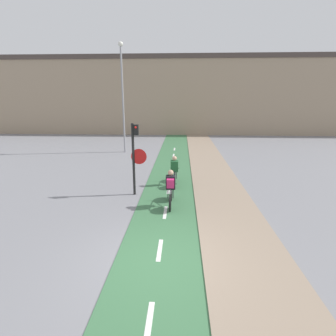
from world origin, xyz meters
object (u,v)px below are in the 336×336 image
traffic_light_pole (135,152)px  cyclist_near (171,189)px  street_lamp_far (122,89)px  cyclist_far (174,172)px

traffic_light_pole → cyclist_near: traffic_light_pole is taller
cyclist_near → street_lamp_far: bearing=111.0°
cyclist_near → cyclist_far: 2.61m
cyclist_far → cyclist_near: bearing=-91.7°
street_lamp_far → cyclist_far: street_lamp_far is taller
traffic_light_pole → street_lamp_far: bearing=104.9°
traffic_light_pole → cyclist_near: size_ratio=1.83×
street_lamp_far → cyclist_near: size_ratio=4.71×
traffic_light_pole → street_lamp_far: size_ratio=0.39×
traffic_light_pole → cyclist_far: bearing=40.2°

